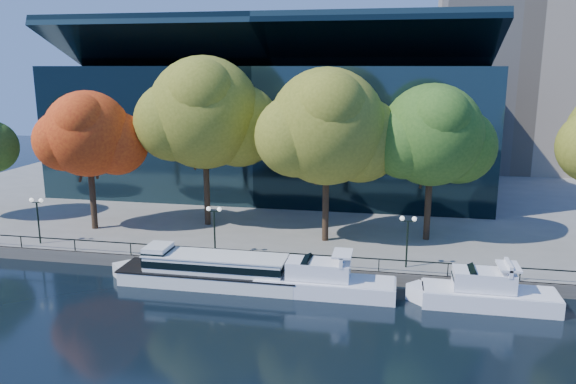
% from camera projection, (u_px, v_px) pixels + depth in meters
% --- Properties ---
extents(ground, '(160.00, 160.00, 0.00)m').
position_uv_depth(ground, '(239.00, 290.00, 41.03)').
color(ground, black).
rests_on(ground, ground).
extents(promenade, '(90.00, 67.08, 1.00)m').
position_uv_depth(promenade, '(312.00, 183.00, 75.76)').
color(promenade, slate).
rests_on(promenade, ground).
extents(railing, '(88.20, 0.08, 0.99)m').
position_uv_depth(railing, '(249.00, 251.00, 43.72)').
color(railing, black).
rests_on(railing, promenade).
extents(convention_building, '(50.00, 24.57, 21.43)m').
position_uv_depth(convention_building, '(276.00, 127.00, 70.34)').
color(convention_building, black).
rests_on(convention_building, ground).
extents(tour_boat, '(14.85, 3.31, 2.82)m').
position_uv_depth(tour_boat, '(205.00, 269.00, 41.98)').
color(tour_boat, white).
rests_on(tour_boat, ground).
extents(cruiser_near, '(11.08, 2.85, 3.21)m').
position_uv_depth(cruiser_near, '(319.00, 280.00, 40.24)').
color(cruiser_near, white).
rests_on(cruiser_near, ground).
extents(cruiser_far, '(10.02, 2.78, 3.27)m').
position_uv_depth(cruiser_far, '(483.00, 292.00, 38.12)').
color(cruiser_far, white).
rests_on(cruiser_far, ground).
extents(tree_1, '(9.83, 8.06, 12.91)m').
position_uv_depth(tree_1, '(89.00, 136.00, 51.11)').
color(tree_1, black).
rests_on(tree_1, promenade).
extents(tree_2, '(13.10, 10.74, 16.02)m').
position_uv_depth(tree_2, '(206.00, 115.00, 52.06)').
color(tree_2, black).
rests_on(tree_2, promenade).
extents(tree_3, '(12.41, 10.18, 15.00)m').
position_uv_depth(tree_3, '(329.00, 129.00, 47.26)').
color(tree_3, black).
rests_on(tree_3, promenade).
extents(tree_4, '(10.93, 8.96, 13.66)m').
position_uv_depth(tree_4, '(434.00, 137.00, 47.70)').
color(tree_4, black).
rests_on(tree_4, promenade).
extents(lamp_0, '(1.26, 0.36, 4.03)m').
position_uv_depth(lamp_0, '(37.00, 210.00, 47.99)').
color(lamp_0, black).
rests_on(lamp_0, promenade).
extents(lamp_1, '(1.26, 0.36, 4.03)m').
position_uv_depth(lamp_1, '(214.00, 219.00, 45.06)').
color(lamp_1, black).
rests_on(lamp_1, promenade).
extents(lamp_2, '(1.26, 0.36, 4.03)m').
position_uv_depth(lamp_2, '(408.00, 230.00, 42.24)').
color(lamp_2, black).
rests_on(lamp_2, promenade).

